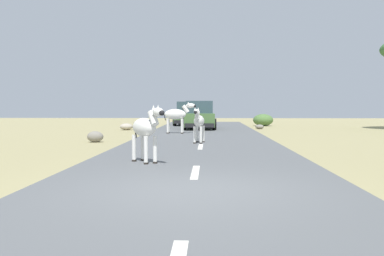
{
  "coord_description": "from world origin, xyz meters",
  "views": [
    {
      "loc": [
        0.31,
        -7.77,
        1.52
      ],
      "look_at": [
        -0.28,
        7.8,
        0.73
      ],
      "focal_mm": 41.79,
      "sensor_mm": 36.0,
      "label": 1
    }
  ],
  "objects": [
    {
      "name": "road",
      "position": [
        0.02,
        0.0,
        0.03
      ],
      "size": [
        6.0,
        64.0,
        0.05
      ],
      "primitive_type": "cube",
      "color": "#56595B",
      "rests_on": "ground_plane"
    },
    {
      "name": "car_0",
      "position": [
        -1.15,
        25.46,
        0.85
      ],
      "size": [
        2.23,
        4.44,
        1.74
      ],
      "rotation": [
        0.0,
        0.0,
        3.08
      ],
      "color": "#476B38",
      "rests_on": "road"
    },
    {
      "name": "rock_0",
      "position": [
        -4.76,
        19.46,
        0.2
      ],
      "size": [
        0.81,
        0.62,
        0.41
      ],
      "primitive_type": "ellipsoid",
      "color": "#A89E8C",
      "rests_on": "ground_plane"
    },
    {
      "name": "zebra_1",
      "position": [
        -1.35,
        15.49,
        1.03
      ],
      "size": [
        1.75,
        0.53,
        1.65
      ],
      "rotation": [
        0.0,
        0.0,
        4.64
      ],
      "color": "silver",
      "rests_on": "road"
    },
    {
      "name": "car_1",
      "position": [
        -0.3,
        20.17,
        0.85
      ],
      "size": [
        2.12,
        4.39,
        1.74
      ],
      "rotation": [
        0.0,
        0.0,
        3.17
      ],
      "color": "#476B38",
      "rests_on": "road"
    },
    {
      "name": "rock_2",
      "position": [
        3.56,
        20.96,
        0.14
      ],
      "size": [
        0.54,
        0.5,
        0.29
      ],
      "primitive_type": "ellipsoid",
      "color": "gray",
      "rests_on": "ground_plane"
    },
    {
      "name": "zebra_0",
      "position": [
        -0.08,
        9.59,
        0.88
      ],
      "size": [
        0.52,
        1.48,
        1.4
      ],
      "rotation": [
        0.0,
        0.0,
        3.0
      ],
      "color": "silver",
      "rests_on": "road"
    },
    {
      "name": "zebra_2",
      "position": [
        -1.3,
        3.56,
        0.93
      ],
      "size": [
        1.1,
        1.38,
        1.48
      ],
      "rotation": [
        0.0,
        0.0,
        3.76
      ],
      "color": "silver",
      "rests_on": "road"
    },
    {
      "name": "ground_plane",
      "position": [
        0.0,
        0.0,
        0.0
      ],
      "size": [
        90.0,
        90.0,
        0.0
      ],
      "primitive_type": "plane",
      "color": "#998E60"
    },
    {
      "name": "rock_1",
      "position": [
        -4.36,
        10.39,
        0.23
      ],
      "size": [
        0.67,
        0.48,
        0.46
      ],
      "primitive_type": "ellipsoid",
      "color": "gray",
      "rests_on": "ground_plane"
    },
    {
      "name": "bush_0",
      "position": [
        4.29,
        25.16,
        0.44
      ],
      "size": [
        1.46,
        1.32,
        0.88
      ],
      "primitive_type": "ellipsoid",
      "color": "#4C7038",
      "rests_on": "ground_plane"
    },
    {
      "name": "lane_markings",
      "position": [
        0.02,
        -1.0,
        0.05
      ],
      "size": [
        0.16,
        56.0,
        0.01
      ],
      "color": "silver",
      "rests_on": "road"
    }
  ]
}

